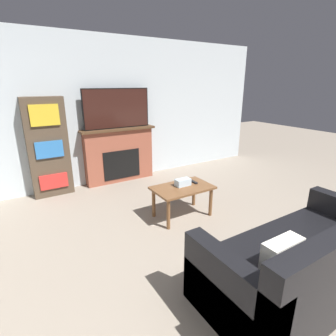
{
  "coord_description": "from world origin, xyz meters",
  "views": [
    {
      "loc": [
        -1.91,
        -0.28,
        1.87
      ],
      "look_at": [
        -0.01,
        2.82,
        0.69
      ],
      "focal_mm": 28.0,
      "sensor_mm": 36.0,
      "label": 1
    }
  ],
  "objects_px": {
    "couch": "(304,263)",
    "fireplace": "(119,155)",
    "coffee_table": "(182,191)",
    "tv": "(117,109)",
    "bookshelf": "(48,148)"
  },
  "relations": [
    {
      "from": "bookshelf",
      "to": "couch",
      "type": "bearing_deg",
      "value": -66.3
    },
    {
      "from": "couch",
      "to": "coffee_table",
      "type": "height_order",
      "value": "couch"
    },
    {
      "from": "tv",
      "to": "bookshelf",
      "type": "height_order",
      "value": "tv"
    },
    {
      "from": "coffee_table",
      "to": "fireplace",
      "type": "bearing_deg",
      "value": 96.28
    },
    {
      "from": "fireplace",
      "to": "coffee_table",
      "type": "height_order",
      "value": "fireplace"
    },
    {
      "from": "couch",
      "to": "fireplace",
      "type": "bearing_deg",
      "value": 95.3
    },
    {
      "from": "tv",
      "to": "couch",
      "type": "distance_m",
      "value": 3.83
    },
    {
      "from": "couch",
      "to": "bookshelf",
      "type": "distance_m",
      "value": 4.01
    },
    {
      "from": "couch",
      "to": "bookshelf",
      "type": "bearing_deg",
      "value": 113.7
    },
    {
      "from": "tv",
      "to": "coffee_table",
      "type": "relative_size",
      "value": 1.5
    },
    {
      "from": "tv",
      "to": "couch",
      "type": "xyz_separation_m",
      "value": [
        0.34,
        -3.64,
        -1.13
      ]
    },
    {
      "from": "couch",
      "to": "coffee_table",
      "type": "xyz_separation_m",
      "value": [
        -0.13,
        1.78,
        0.1
      ]
    },
    {
      "from": "fireplace",
      "to": "bookshelf",
      "type": "distance_m",
      "value": 1.29
    },
    {
      "from": "coffee_table",
      "to": "tv",
      "type": "bearing_deg",
      "value": 96.35
    },
    {
      "from": "couch",
      "to": "coffee_table",
      "type": "bearing_deg",
      "value": 94.25
    }
  ]
}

